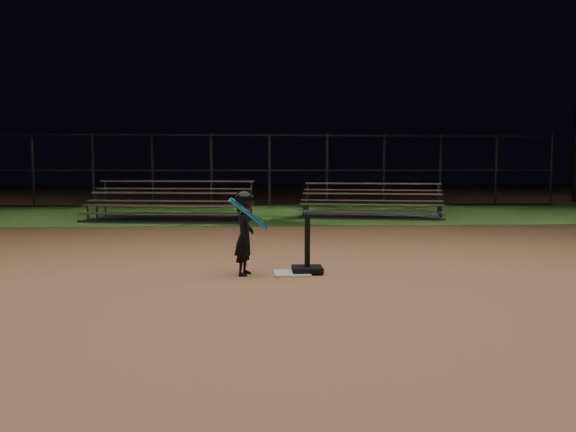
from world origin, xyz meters
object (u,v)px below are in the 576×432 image
object	(u,v)px
batting_tee	(307,262)
bleacher_right	(371,210)
child_batter	(244,230)
home_plate	(292,273)
bleacher_left	(171,212)

from	to	relation	value
batting_tee	bleacher_right	distance (m)	8.70
child_batter	bleacher_right	size ratio (longest dim) A/B	0.26
home_plate	child_batter	world-z (taller)	child_batter
home_plate	batting_tee	bearing A→B (deg)	16.10
home_plate	bleacher_left	bearing A→B (deg)	108.74
child_batter	bleacher_left	distance (m)	8.03
bleacher_left	bleacher_right	xyz separation A→B (m)	(5.28, 0.66, -0.02)
batting_tee	child_batter	world-z (taller)	child_batter
batting_tee	bleacher_left	bearing A→B (deg)	110.15
batting_tee	bleacher_right	bearing A→B (deg)	73.54
batting_tee	child_batter	bearing A→B (deg)	-173.77
home_plate	bleacher_left	xyz separation A→B (m)	(-2.62, 7.73, 0.20)
home_plate	bleacher_right	bearing A→B (deg)	72.44
bleacher_left	bleacher_right	distance (m)	5.32
bleacher_right	home_plate	bearing A→B (deg)	-94.87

